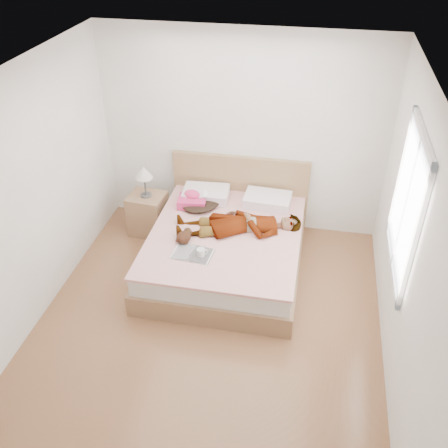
% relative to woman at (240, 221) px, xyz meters
% --- Properties ---
extents(ground, '(4.00, 4.00, 0.00)m').
position_rel_woman_xyz_m(ground, '(-0.14, -1.07, -0.61)').
color(ground, '#4B2D17').
rests_on(ground, ground).
extents(woman, '(1.59, 0.91, 0.21)m').
position_rel_woman_xyz_m(woman, '(0.00, 0.00, 0.00)').
color(woman, white).
rests_on(woman, bed).
extents(hair, '(0.63, 0.71, 0.09)m').
position_rel_woman_xyz_m(hair, '(-0.57, 0.45, -0.06)').
color(hair, black).
rests_on(hair, bed).
extents(phone, '(0.07, 0.10, 0.05)m').
position_rel_woman_xyz_m(phone, '(-0.50, 0.40, 0.08)').
color(phone, silver).
rests_on(phone, bed).
extents(room_shell, '(4.00, 4.00, 4.00)m').
position_rel_woman_xyz_m(room_shell, '(1.63, -0.77, 0.89)').
color(room_shell, white).
rests_on(room_shell, ground).
extents(bed, '(1.80, 2.08, 1.00)m').
position_rel_woman_xyz_m(bed, '(-0.14, -0.04, -0.34)').
color(bed, brown).
rests_on(bed, ground).
extents(towel, '(0.38, 0.31, 0.18)m').
position_rel_woman_xyz_m(towel, '(-0.67, 0.40, -0.03)').
color(towel, '#D0385C').
rests_on(towel, bed).
extents(magazine, '(0.46, 0.33, 0.03)m').
position_rel_woman_xyz_m(magazine, '(-0.42, -0.60, -0.09)').
color(magazine, white).
rests_on(magazine, bed).
extents(coffee_mug, '(0.14, 0.12, 0.10)m').
position_rel_woman_xyz_m(coffee_mug, '(-0.32, -0.62, -0.05)').
color(coffee_mug, silver).
rests_on(coffee_mug, bed).
extents(plush_toy, '(0.20, 0.26, 0.13)m').
position_rel_woman_xyz_m(plush_toy, '(-0.57, -0.38, -0.03)').
color(plush_toy, black).
rests_on(plush_toy, bed).
extents(nightstand, '(0.49, 0.44, 0.98)m').
position_rel_woman_xyz_m(nightstand, '(-1.30, 0.43, -0.29)').
color(nightstand, olive).
rests_on(nightstand, ground).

